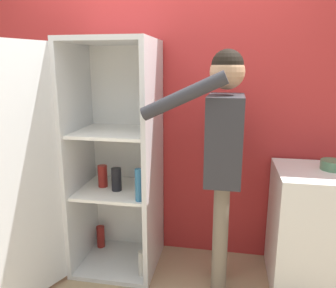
% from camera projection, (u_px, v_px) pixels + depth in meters
% --- Properties ---
extents(wall_back, '(7.00, 0.06, 2.55)m').
position_uv_depth(wall_back, '(160.00, 109.00, 2.79)').
color(wall_back, '#B72D2D').
rests_on(wall_back, ground_plane).
extents(refrigerator, '(0.94, 1.20, 1.83)m').
position_uv_depth(refrigerator, '(98.00, 163.00, 2.52)').
color(refrigerator, silver).
rests_on(refrigerator, ground_plane).
extents(person, '(0.66, 0.57, 1.74)m').
position_uv_depth(person, '(223.00, 143.00, 2.26)').
color(person, '#726656').
rests_on(person, ground_plane).
extents(counter, '(0.68, 0.60, 0.90)m').
position_uv_depth(counter, '(320.00, 229.00, 2.42)').
color(counter, white).
rests_on(counter, ground_plane).
extents(bowl, '(0.17, 0.17, 0.07)m').
position_uv_depth(bowl, '(333.00, 165.00, 2.35)').
color(bowl, '#517F5B').
rests_on(bowl, counter).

